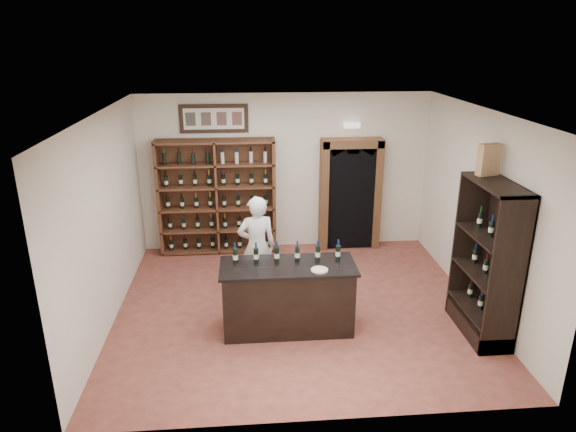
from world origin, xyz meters
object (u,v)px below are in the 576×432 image
object	(u,v)px
counter_bottle_0	(235,256)
side_cabinet	(486,283)
tasting_counter	(288,298)
wine_shelf	(217,197)
wine_crate	(489,160)
shopkeeper	(257,247)

from	to	relation	value
counter_bottle_0	side_cabinet	bearing A→B (deg)	-7.13
tasting_counter	side_cabinet	size ratio (longest dim) A/B	0.85
tasting_counter	counter_bottle_0	world-z (taller)	counter_bottle_0
wine_shelf	side_cabinet	distance (m)	5.02
wine_shelf	counter_bottle_0	bearing A→B (deg)	-82.28
counter_bottle_0	side_cabinet	world-z (taller)	side_cabinet
side_cabinet	wine_crate	world-z (taller)	wine_crate
wine_shelf	tasting_counter	bearing A→B (deg)	-69.44
wine_shelf	tasting_counter	size ratio (longest dim) A/B	1.17
side_cabinet	wine_crate	xyz separation A→B (m)	(-0.01, 0.38, 1.66)
wine_shelf	tasting_counter	xyz separation A→B (m)	(1.10, -2.93, -0.61)
wine_shelf	shopkeeper	bearing A→B (deg)	-69.40
tasting_counter	side_cabinet	xyz separation A→B (m)	(2.72, -0.30, 0.26)
counter_bottle_0	shopkeeper	bearing A→B (deg)	71.55
shopkeeper	counter_bottle_0	bearing A→B (deg)	64.51
wine_shelf	shopkeeper	world-z (taller)	wine_shelf
tasting_counter	wine_crate	size ratio (longest dim) A/B	4.37
wine_shelf	side_cabinet	world-z (taller)	same
counter_bottle_0	wine_shelf	bearing A→B (deg)	97.72
wine_shelf	shopkeeper	distance (m)	2.00
tasting_counter	side_cabinet	distance (m)	2.75
counter_bottle_0	shopkeeper	xyz separation A→B (m)	(0.32, 0.95, -0.27)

